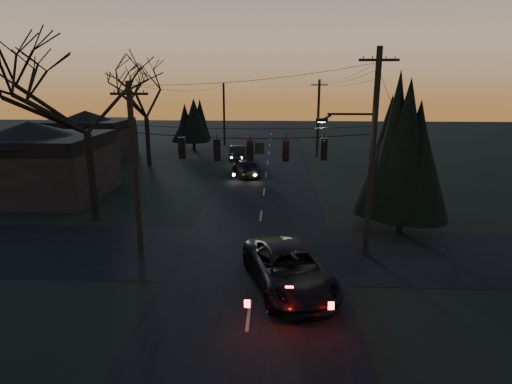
{
  "coord_description": "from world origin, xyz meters",
  "views": [
    {
      "loc": [
        0.98,
        -10.26,
        8.61
      ],
      "look_at": [
        0.05,
        8.55,
        3.59
      ],
      "focal_mm": 30.0,
      "sensor_mm": 36.0,
      "label": 1
    }
  ],
  "objects_px": {
    "utility_pole_far_r": "(317,156)",
    "bare_tree_left": "(84,96)",
    "evergreen_right": "(406,152)",
    "utility_pole_left": "(141,250)",
    "utility_pole_right": "(365,255)",
    "suv_near": "(288,269)",
    "sedan_oncoming_b": "(239,153)",
    "sedan_oncoming_a": "(246,167)",
    "utility_pole_far_l": "(225,145)"
  },
  "relations": [
    {
      "from": "utility_pole_far_r",
      "to": "suv_near",
      "type": "height_order",
      "value": "utility_pole_far_r"
    },
    {
      "from": "utility_pole_far_l",
      "to": "suv_near",
      "type": "xyz_separation_m",
      "value": [
        7.53,
        -39.73,
        0.86
      ]
    },
    {
      "from": "utility_pole_right",
      "to": "suv_near",
      "type": "height_order",
      "value": "utility_pole_right"
    },
    {
      "from": "utility_pole_right",
      "to": "bare_tree_left",
      "type": "bearing_deg",
      "value": 163.69
    },
    {
      "from": "utility_pole_right",
      "to": "evergreen_right",
      "type": "height_order",
      "value": "evergreen_right"
    },
    {
      "from": "bare_tree_left",
      "to": "sedan_oncoming_a",
      "type": "height_order",
      "value": "bare_tree_left"
    },
    {
      "from": "utility_pole_right",
      "to": "utility_pole_far_l",
      "type": "height_order",
      "value": "utility_pole_right"
    },
    {
      "from": "utility_pole_far_r",
      "to": "sedan_oncoming_a",
      "type": "height_order",
      "value": "utility_pole_far_r"
    },
    {
      "from": "utility_pole_right",
      "to": "utility_pole_left",
      "type": "distance_m",
      "value": 11.5
    },
    {
      "from": "utility_pole_far_r",
      "to": "bare_tree_left",
      "type": "distance_m",
      "value": 29.22
    },
    {
      "from": "utility_pole_left",
      "to": "bare_tree_left",
      "type": "xyz_separation_m",
      "value": [
        -4.29,
        4.62,
        7.62
      ]
    },
    {
      "from": "utility_pole_left",
      "to": "suv_near",
      "type": "xyz_separation_m",
      "value": [
        7.53,
        -3.73,
        0.86
      ]
    },
    {
      "from": "utility_pole_far_r",
      "to": "sedan_oncoming_b",
      "type": "height_order",
      "value": "utility_pole_far_r"
    },
    {
      "from": "evergreen_right",
      "to": "sedan_oncoming_a",
      "type": "distance_m",
      "value": 17.73
    },
    {
      "from": "suv_near",
      "to": "sedan_oncoming_a",
      "type": "bearing_deg",
      "value": 82.5
    },
    {
      "from": "utility_pole_far_r",
      "to": "evergreen_right",
      "type": "height_order",
      "value": "evergreen_right"
    },
    {
      "from": "utility_pole_far_l",
      "to": "suv_near",
      "type": "distance_m",
      "value": 40.44
    },
    {
      "from": "utility_pole_far_r",
      "to": "suv_near",
      "type": "relative_size",
      "value": 1.38
    },
    {
      "from": "utility_pole_right",
      "to": "sedan_oncoming_b",
      "type": "height_order",
      "value": "utility_pole_right"
    },
    {
      "from": "evergreen_right",
      "to": "utility_pole_far_r",
      "type": "bearing_deg",
      "value": 95.96
    },
    {
      "from": "utility_pole_far_l",
      "to": "evergreen_right",
      "type": "height_order",
      "value": "evergreen_right"
    },
    {
      "from": "utility_pole_far_r",
      "to": "bare_tree_left",
      "type": "relative_size",
      "value": 0.78
    },
    {
      "from": "bare_tree_left",
      "to": "sedan_oncoming_a",
      "type": "relative_size",
      "value": 2.31
    },
    {
      "from": "utility_pole_far_r",
      "to": "utility_pole_far_l",
      "type": "bearing_deg",
      "value": 145.18
    },
    {
      "from": "bare_tree_left",
      "to": "evergreen_right",
      "type": "height_order",
      "value": "bare_tree_left"
    },
    {
      "from": "bare_tree_left",
      "to": "sedan_oncoming_b",
      "type": "height_order",
      "value": "bare_tree_left"
    },
    {
      "from": "utility_pole_right",
      "to": "utility_pole_far_l",
      "type": "relative_size",
      "value": 1.25
    },
    {
      "from": "utility_pole_far_r",
      "to": "utility_pole_far_l",
      "type": "relative_size",
      "value": 1.06
    },
    {
      "from": "suv_near",
      "to": "sedan_oncoming_b",
      "type": "bearing_deg",
      "value": 82.77
    },
    {
      "from": "sedan_oncoming_a",
      "to": "evergreen_right",
      "type": "bearing_deg",
      "value": 108.31
    },
    {
      "from": "evergreen_right",
      "to": "sedan_oncoming_b",
      "type": "bearing_deg",
      "value": 116.71
    },
    {
      "from": "sedan_oncoming_a",
      "to": "sedan_oncoming_b",
      "type": "xyz_separation_m",
      "value": [
        -1.41,
        8.19,
        -0.04
      ]
    },
    {
      "from": "utility_pole_far_r",
      "to": "utility_pole_right",
      "type": "bearing_deg",
      "value": -90.0
    },
    {
      "from": "utility_pole_right",
      "to": "sedan_oncoming_a",
      "type": "bearing_deg",
      "value": 112.52
    },
    {
      "from": "utility_pole_right",
      "to": "bare_tree_left",
      "type": "distance_m",
      "value": 18.14
    },
    {
      "from": "suv_near",
      "to": "sedan_oncoming_a",
      "type": "height_order",
      "value": "suv_near"
    },
    {
      "from": "utility_pole_far_l",
      "to": "utility_pole_left",
      "type": "bearing_deg",
      "value": -90.0
    },
    {
      "from": "utility_pole_left",
      "to": "evergreen_right",
      "type": "distance_m",
      "value": 15.21
    },
    {
      "from": "utility_pole_far_l",
      "to": "evergreen_right",
      "type": "xyz_separation_m",
      "value": [
        14.07,
        -32.64,
        4.69
      ]
    },
    {
      "from": "sedan_oncoming_b",
      "to": "utility_pole_left",
      "type": "bearing_deg",
      "value": 84.49
    },
    {
      "from": "utility_pole_far_l",
      "to": "bare_tree_left",
      "type": "xyz_separation_m",
      "value": [
        -4.29,
        -31.38,
        7.62
      ]
    },
    {
      "from": "utility_pole_left",
      "to": "utility_pole_right",
      "type": "bearing_deg",
      "value": 0.0
    },
    {
      "from": "utility_pole_far_r",
      "to": "bare_tree_left",
      "type": "xyz_separation_m",
      "value": [
        -15.79,
        -23.38,
        7.62
      ]
    },
    {
      "from": "evergreen_right",
      "to": "utility_pole_right",
      "type": "bearing_deg",
      "value": -127.46
    },
    {
      "from": "sedan_oncoming_a",
      "to": "sedan_oncoming_b",
      "type": "relative_size",
      "value": 1.02
    },
    {
      "from": "utility_pole_far_r",
      "to": "bare_tree_left",
      "type": "bearing_deg",
      "value": -124.04
    },
    {
      "from": "utility_pole_far_r",
      "to": "sedan_oncoming_b",
      "type": "xyz_separation_m",
      "value": [
        -8.7,
        -2.24,
        0.76
      ]
    },
    {
      "from": "bare_tree_left",
      "to": "utility_pole_far_r",
      "type": "bearing_deg",
      "value": 55.96
    },
    {
      "from": "utility_pole_right",
      "to": "evergreen_right",
      "type": "distance_m",
      "value": 6.32
    },
    {
      "from": "utility_pole_right",
      "to": "bare_tree_left",
      "type": "relative_size",
      "value": 0.92
    }
  ]
}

